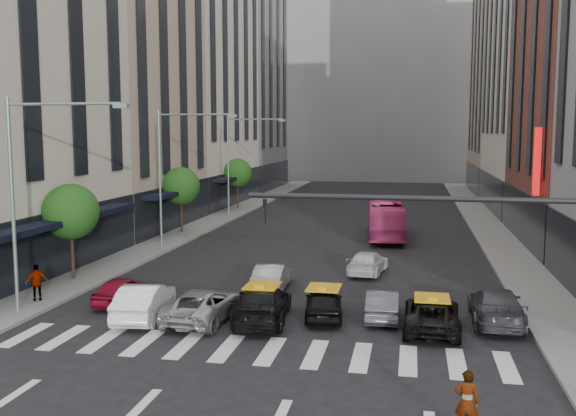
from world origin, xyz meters
The scene contains 30 objects.
ground centered at (0.00, 0.00, 0.00)m, with size 160.00×160.00×0.00m, color black.
sidewalk_left centered at (-11.50, 30.00, 0.07)m, with size 3.00×96.00×0.15m, color slate.
sidewalk_right centered at (11.50, 30.00, 0.07)m, with size 3.00×96.00×0.15m, color slate.
building_left_b centered at (-17.00, 28.00, 12.00)m, with size 8.00×16.00×24.00m, color tan.
building_left_c centered at (-17.00, 46.00, 18.00)m, with size 8.00×20.00×36.00m, color beige.
building_left_d centered at (-17.00, 65.00, 15.00)m, with size 8.00×18.00×30.00m, color gray.
building_right_c centered at (17.00, 46.00, 20.00)m, with size 8.00×20.00×40.00m, color beige.
building_right_d centered at (17.00, 65.00, 14.00)m, with size 8.00×18.00×28.00m, color tan.
building_far centered at (0.00, 85.00, 18.00)m, with size 30.00×10.00×36.00m, color gray.
tree_near centered at (-11.80, 10.00, 3.65)m, with size 2.88×2.88×4.95m.
tree_mid centered at (-11.80, 26.00, 3.65)m, with size 2.88×2.88×4.95m.
tree_far centered at (-11.80, 42.00, 3.65)m, with size 2.88×2.88×4.95m.
streetlamp_near centered at (-10.04, 4.00, 5.90)m, with size 5.38×0.25×9.00m.
streetlamp_mid centered at (-10.04, 20.00, 5.90)m, with size 5.38×0.25×9.00m.
streetlamp_far centered at (-10.04, 36.00, 5.90)m, with size 5.38×0.25×9.00m.
traffic_signal centered at (7.69, -1.00, 4.47)m, with size 10.10×0.20×6.00m.
liberty_sign centered at (12.60, 20.00, 6.00)m, with size 0.30×0.70×4.00m.
car_red centered at (-7.40, 6.41, 0.62)m, with size 1.46×3.63×1.24m, color maroon.
car_white_front centered at (-5.41, 4.41, 0.74)m, with size 1.58×4.52×1.49m, color white.
car_silver centered at (-2.90, 4.57, 0.67)m, with size 2.22×4.81×1.34m, color #9E9EA3.
taxi_left centered at (-0.51, 4.95, 0.74)m, with size 2.07×5.09×1.48m, color black.
taxi_center centered at (1.90, 5.84, 0.64)m, with size 1.52×3.78×1.29m, color black.
car_grey_mid centered at (4.30, 6.31, 0.62)m, with size 1.31×3.76×1.24m, color #474950.
taxi_right centered at (6.26, 5.07, 0.64)m, with size 2.11×4.58×1.27m, color black.
car_grey_curb centered at (8.85, 6.52, 0.72)m, with size 2.02×4.96×1.44m, color #3A3C42.
car_row2_left centered at (-1.26, 10.21, 0.67)m, with size 1.41×4.05×1.34m, color #949499.
car_row2_right centered at (3.10, 14.78, 0.61)m, with size 1.71×4.21×1.22m, color white.
bus centered at (3.51, 27.47, 1.43)m, with size 2.40×10.24×2.85m, color #E24289.
rider centered at (6.85, -4.19, 1.63)m, with size 0.60×0.40×1.65m, color gray.
pedestrian_far centered at (-11.09, 5.64, 0.98)m, with size 0.97×0.41×1.66m, color gray.
Camera 1 is at (5.40, -19.93, 7.72)m, focal length 40.00 mm.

